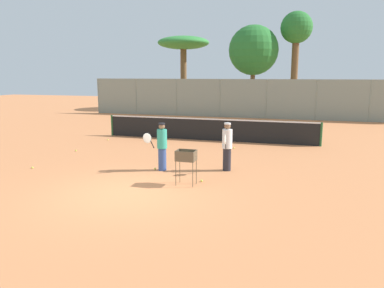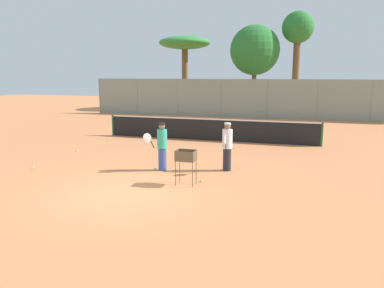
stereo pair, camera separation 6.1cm
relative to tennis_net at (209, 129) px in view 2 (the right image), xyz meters
name	(u,v)px [view 2 (the right image)]	position (x,y,z in m)	size (l,w,h in m)	color
ground_plane	(127,194)	(0.00, -8.62, -0.56)	(80.00, 80.00, 0.00)	#D37F4C
tennis_net	(209,129)	(0.00, 0.00, 0.00)	(10.48, 0.10, 1.07)	#26592D
back_fence	(244,99)	(0.00, 10.03, 0.85)	(23.98, 0.08, 2.82)	gray
tree_0	(255,50)	(0.10, 14.36, 4.52)	(4.07, 4.07, 7.14)	brown
tree_1	(185,45)	(-6.43, 15.75, 5.20)	(4.65, 4.65, 6.54)	brown
tree_2	(298,32)	(3.40, 15.12, 5.94)	(2.55, 2.55, 8.16)	brown
player_white_outfit	(227,146)	(2.06, -5.41, 0.28)	(0.33, 0.88, 1.60)	#26262D
player_red_cap	(162,146)	(-0.02, -6.01, 0.27)	(0.69, 0.67, 1.59)	#334C8C
ball_cart	(186,158)	(1.26, -7.36, 0.23)	(0.56, 0.41, 1.02)	brown
tennis_ball_0	(235,148)	(1.60, -1.65, -0.53)	(0.07, 0.07, 0.07)	#D1E54C
tennis_ball_1	(77,150)	(-4.61, -4.14, -0.53)	(0.07, 0.07, 0.07)	#D1E54C
tennis_ball_2	(33,167)	(-4.35, -7.08, -0.53)	(0.07, 0.07, 0.07)	#D1E54C
tennis_ball_3	(109,140)	(-4.66, -1.42, -0.53)	(0.07, 0.07, 0.07)	#D1E54C
tennis_ball_4	(155,169)	(-0.28, -6.00, -0.53)	(0.07, 0.07, 0.07)	#D1E54C
tennis_ball_5	(201,181)	(1.61, -6.95, -0.53)	(0.07, 0.07, 0.07)	#D1E54C
parked_car	(249,105)	(-0.17, 13.94, 0.10)	(4.20, 1.70, 1.60)	#3F4C8C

